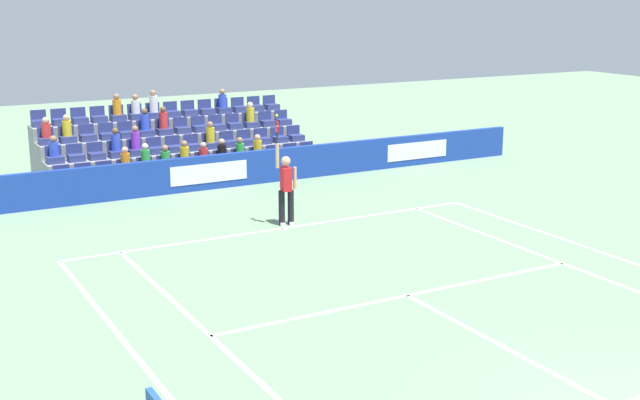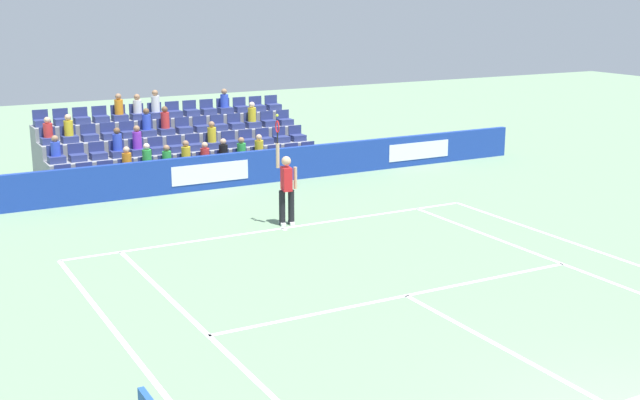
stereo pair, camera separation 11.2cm
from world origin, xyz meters
name	(u,v)px [view 2 (the right image)]	position (x,y,z in m)	size (l,w,h in m)	color
line_baseline	(282,228)	(0.00, -11.89, 0.00)	(10.97, 0.10, 0.01)	white
line_service	(406,296)	(0.00, -6.40, 0.00)	(8.23, 0.10, 0.01)	white
line_centre_service	(518,356)	(0.00, -3.20, 0.00)	(0.10, 6.40, 0.01)	white
line_singles_sideline_left	(219,345)	(4.12, -5.95, 0.00)	(0.10, 11.89, 0.01)	white
line_singles_sideline_right	(578,270)	(-4.12, -5.95, 0.00)	(0.10, 11.89, 0.01)	white
line_doubles_sideline_left	(139,362)	(5.49, -5.95, 0.00)	(0.10, 11.89, 0.01)	white
line_doubles_sideline_right	(623,260)	(-5.49, -5.95, 0.00)	(0.10, 11.89, 0.01)	white
line_centre_mark	(284,229)	(0.00, -11.79, 0.00)	(0.10, 0.20, 0.01)	white
sponsor_barrier	(209,172)	(0.00, -16.86, 0.52)	(22.82, 0.22, 1.04)	#193899
tennis_player	(286,187)	(-0.25, -12.15, 0.99)	(0.51, 0.39, 2.85)	black
stadium_stand	(176,151)	(0.02, -19.79, 0.69)	(8.68, 3.80, 2.62)	gray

